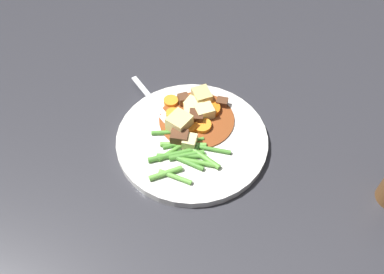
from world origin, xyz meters
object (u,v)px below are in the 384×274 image
object	(u,v)px
carrot_slice_1	(210,109)
potato_chunk_5	(192,142)
carrot_slice_2	(171,101)
fork	(158,107)
carrot_slice_0	(188,127)
carrot_slice_4	(173,114)
carrot_slice_3	(202,126)
potato_chunk_4	(191,112)
potato_chunk_3	(193,105)
potato_chunk_2	(179,124)
meat_chunk_1	(222,103)
meat_chunk_2	(180,138)
potato_chunk_0	(204,112)
meat_chunk_3	(198,118)
meat_chunk_0	(184,100)
dinner_plate	(192,140)
potato_chunk_1	(203,97)

from	to	relation	value
carrot_slice_1	potato_chunk_5	xyz separation A→B (m)	(-0.08, 0.02, 0.00)
carrot_slice_2	fork	bearing A→B (deg)	126.88
carrot_slice_0	carrot_slice_4	distance (m)	0.04
carrot_slice_3	potato_chunk_4	world-z (taller)	potato_chunk_4
carrot_slice_3	potato_chunk_4	xyz separation A→B (m)	(0.02, 0.03, 0.01)
potato_chunk_3	carrot_slice_2	bearing A→B (deg)	82.49
potato_chunk_5	potato_chunk_2	bearing A→B (deg)	44.05
carrot_slice_3	carrot_slice_1	bearing A→B (deg)	-10.26
potato_chunk_3	meat_chunk_1	size ratio (longest dim) A/B	1.43
meat_chunk_2	fork	size ratio (longest dim) A/B	0.22
carrot_slice_3	carrot_slice_4	bearing A→B (deg)	74.66
carrot_slice_3	potato_chunk_5	bearing A→B (deg)	168.72
carrot_slice_4	potato_chunk_2	distance (m)	0.04
potato_chunk_2	meat_chunk_2	world-z (taller)	potato_chunk_2
potato_chunk_2	potato_chunk_0	bearing A→B (deg)	-41.88
carrot_slice_2	carrot_slice_3	xyz separation A→B (m)	(-0.05, -0.07, 0.00)
fork	meat_chunk_3	bearing A→B (deg)	-103.13
meat_chunk_0	fork	xyz separation A→B (m)	(-0.02, 0.04, -0.01)
potato_chunk_2	potato_chunk_3	distance (m)	0.06
dinner_plate	carrot_slice_3	distance (m)	0.03
dinner_plate	meat_chunk_0	size ratio (longest dim) A/B	13.54
fork	carrot_slice_4	bearing A→B (deg)	-115.80
potato_chunk_1	fork	bearing A→B (deg)	112.12
potato_chunk_3	potato_chunk_4	bearing A→B (deg)	175.74
potato_chunk_3	potato_chunk_5	bearing A→B (deg)	-169.65
potato_chunk_1	fork	distance (m)	0.08
dinner_plate	potato_chunk_1	size ratio (longest dim) A/B	7.50
carrot_slice_4	meat_chunk_2	size ratio (longest dim) A/B	0.83
carrot_slice_2	potato_chunk_4	distance (m)	0.05
dinner_plate	meat_chunk_1	world-z (taller)	meat_chunk_1
fork	potato_chunk_3	bearing A→B (deg)	-81.09
potato_chunk_2	potato_chunk_3	xyz separation A→B (m)	(0.05, -0.01, -0.01)
potato_chunk_1	potato_chunk_4	bearing A→B (deg)	159.22
carrot_slice_4	meat_chunk_3	size ratio (longest dim) A/B	0.97
dinner_plate	meat_chunk_2	xyz separation A→B (m)	(-0.02, 0.02, 0.02)
potato_chunk_2	dinner_plate	bearing A→B (deg)	-114.17
potato_chunk_4	fork	world-z (taller)	potato_chunk_4
potato_chunk_4	potato_chunk_5	xyz separation A→B (m)	(-0.07, -0.02, -0.00)
carrot_slice_2	potato_chunk_3	size ratio (longest dim) A/B	0.93
carrot_slice_4	meat_chunk_3	distance (m)	0.05
carrot_slice_0	potato_chunk_3	xyz separation A→B (m)	(0.05, -0.00, 0.00)
potato_chunk_4	meat_chunk_3	distance (m)	0.02
potato_chunk_4	meat_chunk_2	distance (m)	0.06
meat_chunk_1	fork	bearing A→B (deg)	104.52
meat_chunk_3	fork	world-z (taller)	meat_chunk_3
meat_chunk_1	fork	size ratio (longest dim) A/B	0.15
carrot_slice_4	meat_chunk_0	distance (m)	0.04
carrot_slice_0	dinner_plate	bearing A→B (deg)	-145.74
carrot_slice_2	meat_chunk_0	size ratio (longest dim) A/B	1.39
potato_chunk_2	meat_chunk_1	world-z (taller)	potato_chunk_2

